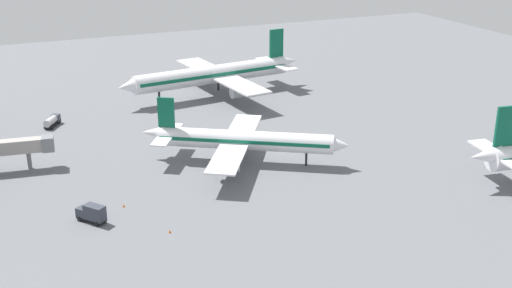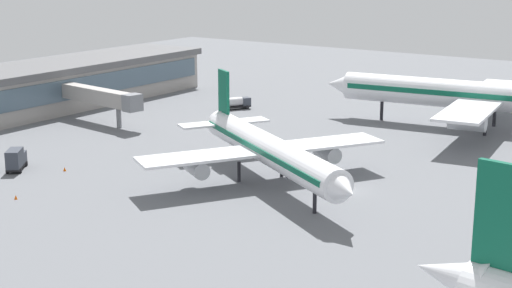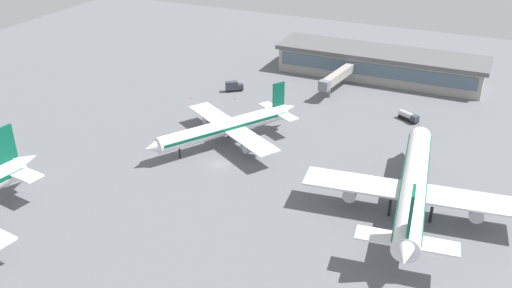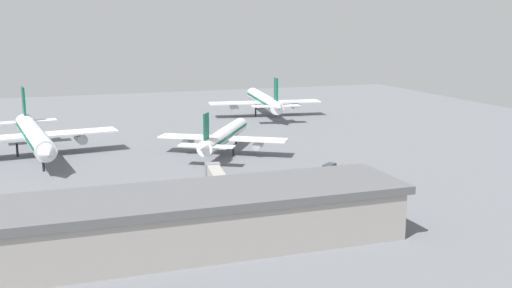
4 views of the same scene
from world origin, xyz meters
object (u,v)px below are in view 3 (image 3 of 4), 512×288
fuel_truck (408,116)px  airplane_taxiing (226,127)px  catering_truck (234,86)px  safety_cone_mid_apron (235,99)px  airplane_at_gate (414,186)px  safety_cone_near_gate (191,98)px

fuel_truck → airplane_taxiing: bearing=-109.4°
catering_truck → safety_cone_mid_apron: (-3.65, 6.30, -1.40)m
safety_cone_mid_apron → airplane_at_gate: bearing=146.9°
airplane_at_gate → safety_cone_mid_apron: bearing=49.9°
airplane_at_gate → catering_truck: (65.17, -46.44, -4.57)m
airplane_taxiing → catering_truck: airplane_taxiing is taller
fuel_truck → airplane_at_gate: bearing=-48.7°
airplane_at_gate → safety_cone_near_gate: 82.47m
airplane_at_gate → airplane_taxiing: bearing=69.7°
safety_cone_near_gate → airplane_taxiing: bearing=136.4°
catering_truck → airplane_at_gate: bearing=-73.7°
safety_cone_mid_apron → airplane_taxiing: bearing=112.2°
safety_cone_near_gate → safety_cone_mid_apron: size_ratio=1.00×
airplane_at_gate → safety_cone_mid_apron: size_ratio=94.33×
airplane_at_gate → airplane_taxiing: airplane_at_gate is taller
airplane_taxiing → safety_cone_mid_apron: 31.03m
airplane_taxiing → fuel_truck: airplane_taxiing is taller
fuel_truck → safety_cone_mid_apron: 52.43m
airplane_taxiing → safety_cone_mid_apron: (11.61, -28.39, -4.69)m
catering_truck → safety_cone_near_gate: 14.69m
airplane_taxiing → catering_truck: 38.04m
fuel_truck → safety_cone_near_gate: fuel_truck is taller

